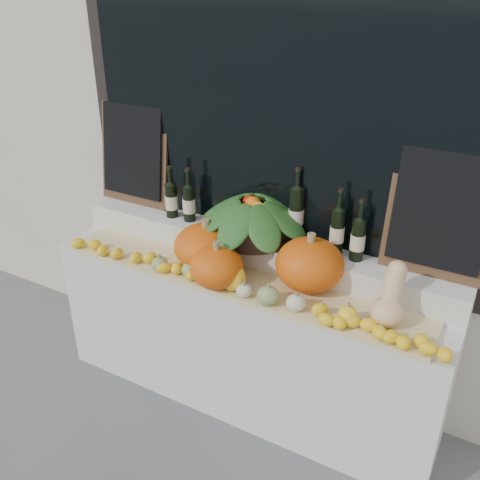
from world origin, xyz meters
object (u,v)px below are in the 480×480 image
at_px(pumpkin_left, 206,246).
at_px(produce_bowl, 253,217).
at_px(pumpkin_right, 310,264).
at_px(butternut_squash, 390,301).
at_px(wine_bottle_tall, 296,214).

bearing_deg(pumpkin_left, produce_bowl, 48.28).
height_order(pumpkin_left, pumpkin_right, pumpkin_right).
height_order(butternut_squash, produce_bowl, produce_bowl).
distance_m(pumpkin_right, produce_bowl, 0.45).
relative_size(pumpkin_left, butternut_squash, 1.21).
xyz_separation_m(pumpkin_right, produce_bowl, (-0.41, 0.14, 0.12)).
bearing_deg(pumpkin_right, pumpkin_left, -174.09).
height_order(pumpkin_right, butternut_squash, butternut_squash).
distance_m(pumpkin_left, produce_bowl, 0.30).
xyz_separation_m(pumpkin_right, wine_bottle_tall, (-0.18, 0.22, 0.16)).
distance_m(pumpkin_right, butternut_squash, 0.46).
bearing_deg(wine_bottle_tall, pumpkin_left, -145.17).
relative_size(pumpkin_left, produce_bowl, 0.53).
bearing_deg(produce_bowl, butternut_squash, -16.12).
distance_m(butternut_squash, produce_bowl, 0.89).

